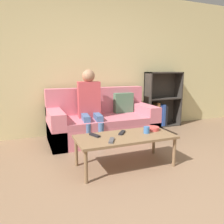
# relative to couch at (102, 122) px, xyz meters

# --- Properties ---
(ground_plane) EXTENTS (22.00, 22.00, 0.00)m
(ground_plane) POSITION_rel_couch_xyz_m (-0.03, -2.04, -0.28)
(ground_plane) COLOR #84664C
(wall_back) EXTENTS (12.00, 0.06, 2.60)m
(wall_back) POSITION_rel_couch_xyz_m (-0.03, 0.52, 1.02)
(wall_back) COLOR beige
(wall_back) RESTS_ON ground_plane
(couch) EXTENTS (1.80, 0.87, 0.87)m
(couch) POSITION_rel_couch_xyz_m (0.00, 0.00, 0.00)
(couch) COLOR #D1707F
(couch) RESTS_ON ground_plane
(bookshelf) EXTENTS (0.78, 0.28, 1.14)m
(bookshelf) POSITION_rel_couch_xyz_m (1.43, 0.36, 0.17)
(bookshelf) COLOR #332D28
(bookshelf) RESTS_ON ground_plane
(coffee_table) EXTENTS (1.20, 0.54, 0.39)m
(coffee_table) POSITION_rel_couch_xyz_m (-0.11, -1.18, 0.07)
(coffee_table) COLOR brown
(coffee_table) RESTS_ON ground_plane
(person_adult) EXTENTS (0.39, 0.64, 1.19)m
(person_adult) POSITION_rel_couch_xyz_m (-0.24, -0.08, 0.39)
(person_adult) COLOR #476693
(person_adult) RESTS_ON ground_plane
(cup_near) EXTENTS (0.08, 0.08, 0.09)m
(cup_near) POSITION_rel_couch_xyz_m (0.19, -1.18, 0.15)
(cup_near) COLOR #3D70B2
(cup_near) RESTS_ON coffee_table
(tv_remote_0) EXTENTS (0.14, 0.16, 0.02)m
(tv_remote_0) POSITION_rel_couch_xyz_m (-0.11, -1.08, 0.12)
(tv_remote_0) COLOR black
(tv_remote_0) RESTS_ON coffee_table
(tv_remote_1) EXTENTS (0.12, 0.17, 0.02)m
(tv_remote_1) POSITION_rel_couch_xyz_m (-0.34, -1.31, 0.12)
(tv_remote_1) COLOR #47474C
(tv_remote_1) RESTS_ON coffee_table
(tv_remote_2) EXTENTS (0.11, 0.18, 0.02)m
(tv_remote_2) POSITION_rel_couch_xyz_m (-0.46, -1.06, 0.12)
(tv_remote_2) COLOR black
(tv_remote_2) RESTS_ON coffee_table
(snack_bowl) EXTENTS (0.18, 0.18, 0.05)m
(snack_bowl) POSITION_rel_couch_xyz_m (0.33, -1.09, 0.13)
(snack_bowl) COLOR #DB4C47
(snack_bowl) RESTS_ON coffee_table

